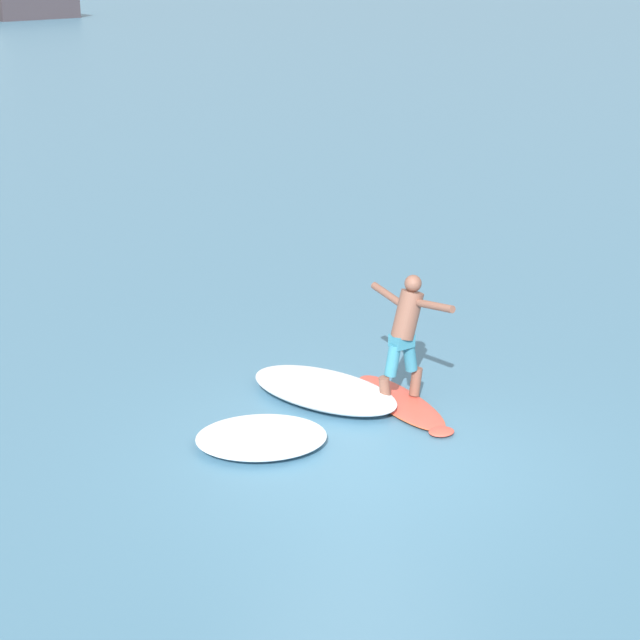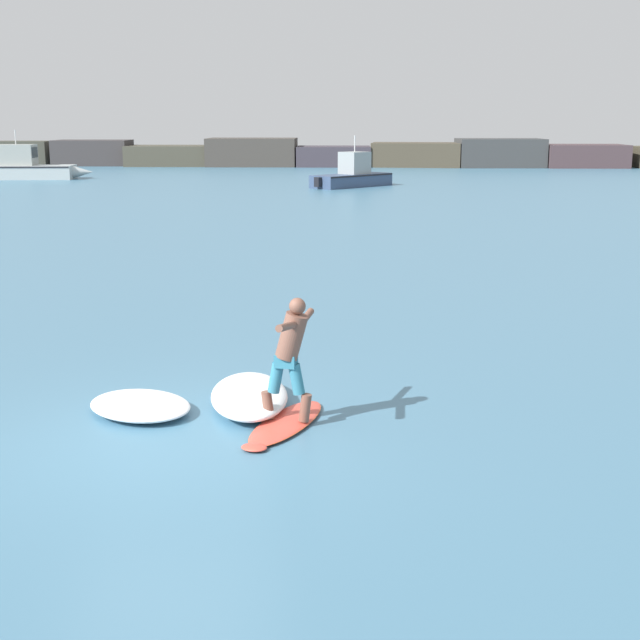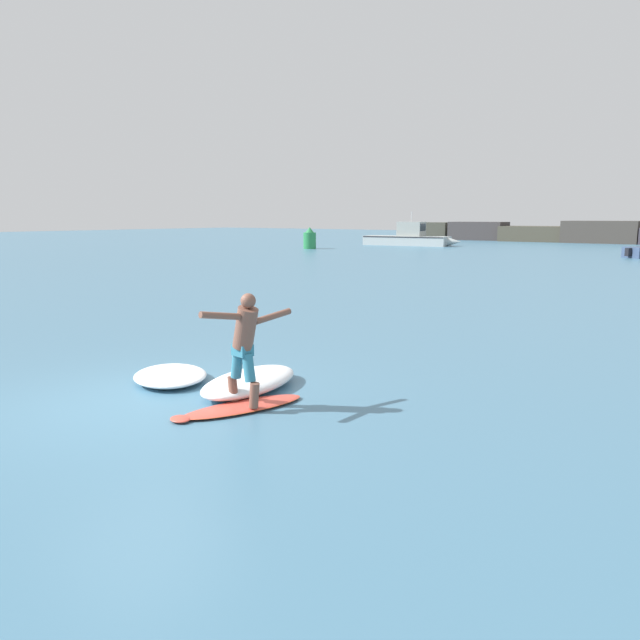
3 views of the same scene
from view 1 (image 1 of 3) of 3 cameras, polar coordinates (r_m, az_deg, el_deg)
name	(u,v)px [view 1 (image 1 of 3)]	position (r m, az deg, el deg)	size (l,w,h in m)	color
ground_plane	(362,458)	(11.87, 2.25, -7.38)	(200.00, 200.00, 0.00)	teal
surfboard	(401,403)	(13.16, 4.37, -4.42)	(1.11, 2.03, 0.20)	#E24D3C
surfer	(406,329)	(12.86, 4.60, -0.46)	(0.67, 1.49, 1.57)	brown
wave_foam_at_tail	(261,437)	(12.13, -3.15, -6.25)	(1.88, 1.82, 0.20)	white
wave_foam_at_nose	(324,390)	(13.22, 0.23, -3.74)	(1.34, 2.19, 0.28)	white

